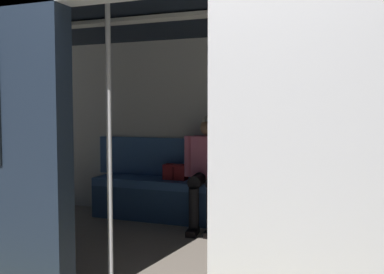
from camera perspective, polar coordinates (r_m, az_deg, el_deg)
train_car at (r=3.48m, az=0.40°, el=7.04°), size 6.40×2.69×2.18m
bench_seat at (r=4.51m, az=5.41°, el=-7.69°), size 3.24×0.44×0.46m
person_seated at (r=4.48m, az=2.25°, el=-3.52°), size 0.55×0.71×1.19m
handbag at (r=4.75m, az=-2.24°, el=-4.74°), size 0.26×0.15×0.17m
book at (r=4.47m, az=7.69°, el=-6.21°), size 0.24×0.27×0.03m
grab_pole_door at (r=2.93m, az=-11.14°, el=-0.68°), size 0.04×0.04×2.04m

